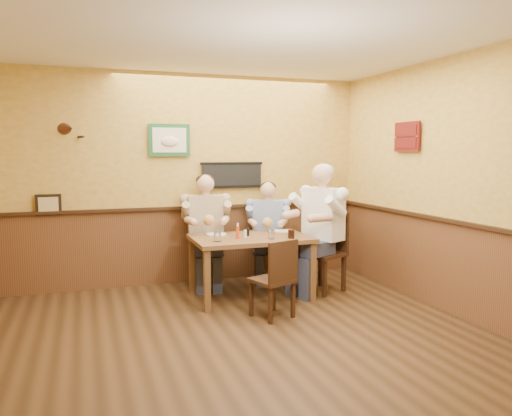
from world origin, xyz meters
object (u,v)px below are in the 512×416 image
Objects in this scene: chair_back_right at (268,249)px; chair_near_side at (272,278)px; diner_tan_shirt at (206,236)px; salt_shaker at (245,234)px; dining_table at (251,244)px; chair_back_left at (206,251)px; pepper_shaker at (248,232)px; cola_tumbler at (291,234)px; water_glass_left at (217,236)px; diner_blue_polo at (268,236)px; water_glass_mid at (271,234)px; hot_sauce_bottle at (238,232)px; diner_white_elder at (323,235)px; chair_right_end at (323,252)px.

chair_back_right is 1.01× the size of chair_near_side.
diner_tan_shirt reaches higher than salt_shaker.
dining_table is at bearing -102.83° from chair_back_right.
pepper_shaker is (0.37, -0.65, 0.33)m from chair_back_left.
dining_table is 0.81m from chair_near_side.
chair_near_side is at bearing -131.04° from cola_tumbler.
water_glass_left reaches higher than chair_back_right.
diner_blue_polo reaches higher than dining_table.
salt_shaker is (0.30, -0.76, 0.33)m from chair_back_left.
chair_back_right is (0.49, 0.72, -0.23)m from dining_table.
chair_back_left is 8.82× the size of water_glass_mid.
chair_back_left is at bearing 103.70° from hot_sauce_bottle.
chair_back_left is (-0.39, 0.72, -0.19)m from dining_table.
chair_back_right is 0.94m from diner_white_elder.
chair_back_left is 1.54m from chair_right_end.
pepper_shaker is (-0.51, -0.65, 0.37)m from chair_back_right.
cola_tumbler is 1.09× the size of pepper_shaker.
chair_right_end is 0.90m from diner_blue_polo.
chair_back_right reaches higher than dining_table.
water_glass_mid is (0.56, -0.96, 0.34)m from chair_back_left.
chair_back_left reaches higher than salt_shaker.
chair_near_side is at bearing -76.34° from hot_sauce_bottle.
water_glass_mid reaches higher than salt_shaker.
water_glass_left is 1.22× the size of cola_tumbler.
salt_shaker is at bearing -105.54° from diner_blue_polo.
pepper_shaker is (0.07, 0.11, 0.00)m from salt_shaker.
water_glass_mid is (-0.31, -0.95, 0.37)m from chair_back_right.
chair_back_right is at bearing 71.79° from water_glass_mid.
chair_back_right is at bearing 7.95° from diner_tan_shirt.
chair_near_side is (-0.51, -1.50, -0.00)m from chair_back_right.
chair_right_end is 1.21m from chair_near_side.
chair_right_end is at bearing 0.00° from diner_white_elder.
water_glass_left is 1.32× the size of pepper_shaker.
diner_blue_polo is (0.88, -0.00, -0.05)m from diner_tan_shirt.
chair_back_right is 0.84× the size of chair_right_end.
hot_sauce_bottle is 1.75× the size of pepper_shaker.
pepper_shaker is (-0.43, 0.35, -0.00)m from cola_tumbler.
chair_back_right reaches higher than cola_tumbler.
water_glass_left is 0.30m from hot_sauce_bottle.
pepper_shaker is (0.45, 0.26, -0.02)m from water_glass_left.
chair_right_end is (0.94, -0.05, -0.15)m from dining_table.
hot_sauce_bottle is (-1.13, -0.04, 0.32)m from chair_right_end.
diner_tan_shirt is at bearing 118.20° from dining_table.
chair_right_end is at bearing -162.80° from chair_near_side.
hot_sauce_bottle is at bearing 157.57° from water_glass_mid.
chair_right_end reaches higher than hot_sauce_bottle.
chair_near_side reaches higher than salt_shaker.
diner_blue_polo is at bearing 7.95° from diner_tan_shirt.
diner_white_elder reaches higher than chair_near_side.
dining_table is at bearing -116.83° from diner_white_elder.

